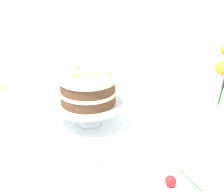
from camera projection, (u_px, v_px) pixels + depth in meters
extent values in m
cube|color=white|center=(127.00, 128.00, 1.42)|extent=(1.40, 1.00, 0.03)
cylinder|color=brown|center=(44.00, 137.00, 2.07)|extent=(0.06, 0.06, 0.71)
cube|color=white|center=(89.00, 124.00, 1.42)|extent=(0.34, 0.34, 0.00)
cylinder|color=silver|center=(89.00, 122.00, 1.42)|extent=(0.11, 0.11, 0.01)
cylinder|color=silver|center=(89.00, 113.00, 1.40)|extent=(0.03, 0.03, 0.07)
cylinder|color=silver|center=(88.00, 104.00, 1.39)|extent=(0.29, 0.29, 0.01)
cylinder|color=brown|center=(88.00, 98.00, 1.37)|extent=(0.22, 0.22, 0.04)
cylinder|color=beige|center=(88.00, 91.00, 1.36)|extent=(0.23, 0.23, 0.01)
cylinder|color=brown|center=(88.00, 85.00, 1.35)|extent=(0.22, 0.22, 0.04)
cylinder|color=beige|center=(88.00, 78.00, 1.34)|extent=(0.23, 0.23, 0.02)
ellipsoid|color=pink|center=(97.00, 75.00, 1.33)|extent=(0.03, 0.04, 0.00)
ellipsoid|color=orange|center=(75.00, 75.00, 1.33)|extent=(0.04, 0.04, 0.00)
ellipsoid|color=yellow|center=(88.00, 74.00, 1.34)|extent=(0.03, 0.03, 0.01)
ellipsoid|color=yellow|center=(97.00, 73.00, 1.35)|extent=(0.03, 0.03, 0.01)
ellipsoid|color=yellow|center=(78.00, 68.00, 1.40)|extent=(0.04, 0.04, 0.01)
ellipsoid|color=yellow|center=(77.00, 76.00, 1.31)|extent=(0.04, 0.03, 0.01)
ellipsoid|color=orange|center=(108.00, 73.00, 1.35)|extent=(0.03, 0.03, 0.01)
cylinder|color=silver|center=(220.00, 125.00, 1.34)|extent=(0.08, 0.08, 0.08)
cone|color=silver|center=(223.00, 108.00, 1.31)|extent=(0.10, 0.10, 0.07)
cylinder|color=#2D6028|center=(223.00, 87.00, 1.29)|extent=(0.01, 0.02, 0.13)
sphere|color=orange|center=(224.00, 70.00, 1.27)|extent=(0.05, 0.05, 0.05)
cylinder|color=#2D6028|center=(224.00, 78.00, 1.26)|extent=(0.02, 0.01, 0.22)
cylinder|color=#2D6028|center=(222.00, 87.00, 1.26)|extent=(0.02, 0.02, 0.16)
sphere|color=orange|center=(223.00, 68.00, 1.22)|extent=(0.05, 0.05, 0.05)
cylinder|color=white|center=(93.00, 160.00, 1.18)|extent=(0.11, 0.11, 0.01)
cylinder|color=white|center=(93.00, 154.00, 1.17)|extent=(0.07, 0.07, 0.05)
torus|color=white|center=(105.00, 155.00, 1.15)|extent=(0.03, 0.01, 0.03)
cylinder|color=#2D6028|center=(189.00, 179.00, 1.08)|extent=(0.08, 0.10, 0.01)
sphere|color=red|center=(170.00, 181.00, 1.05)|extent=(0.04, 0.04, 0.04)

